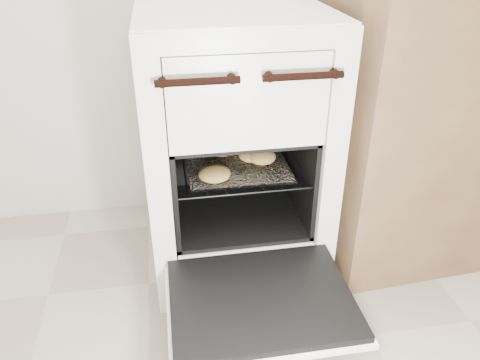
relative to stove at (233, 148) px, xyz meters
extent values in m
cube|color=white|center=(0.00, 0.01, 0.01)|extent=(0.57, 0.61, 0.88)
cylinder|color=black|center=(-0.13, -0.31, 0.33)|extent=(0.21, 0.02, 0.02)
cylinder|color=black|center=(0.13, -0.31, 0.33)|extent=(0.21, 0.02, 0.02)
cube|color=black|center=(0.00, -0.48, -0.23)|extent=(0.50, 0.38, 0.02)
cube|color=white|center=(0.00, -0.48, -0.25)|extent=(0.51, 0.40, 0.02)
cylinder|color=black|center=(-0.20, -0.06, -0.03)|extent=(0.01, 0.40, 0.01)
cylinder|color=black|center=(0.20, -0.06, -0.03)|extent=(0.01, 0.40, 0.01)
cylinder|color=black|center=(0.00, -0.25, -0.03)|extent=(0.41, 0.01, 0.01)
cylinder|color=black|center=(0.00, 0.13, -0.03)|extent=(0.41, 0.01, 0.01)
cylinder|color=black|center=(-0.17, -0.06, -0.03)|extent=(0.01, 0.38, 0.01)
cylinder|color=black|center=(-0.11, -0.06, -0.03)|extent=(0.01, 0.38, 0.01)
cylinder|color=black|center=(-0.06, -0.06, -0.03)|extent=(0.01, 0.38, 0.01)
cylinder|color=black|center=(0.00, -0.06, -0.03)|extent=(0.01, 0.38, 0.01)
cylinder|color=black|center=(0.06, -0.06, -0.03)|extent=(0.01, 0.38, 0.01)
cylinder|color=black|center=(0.11, -0.06, -0.03)|extent=(0.01, 0.38, 0.01)
cylinder|color=black|center=(0.17, -0.06, -0.03)|extent=(0.01, 0.38, 0.01)
cube|color=silver|center=(0.00, -0.08, -0.02)|extent=(0.32, 0.29, 0.01)
ellipsoid|color=#B59148|center=(-0.04, 0.00, 0.00)|extent=(0.13, 0.13, 0.04)
ellipsoid|color=#B59148|center=(0.05, -0.06, 0.00)|extent=(0.13, 0.13, 0.04)
ellipsoid|color=#B59148|center=(-0.08, -0.17, 0.00)|extent=(0.13, 0.13, 0.04)
ellipsoid|color=#B59148|center=(0.08, -0.08, 0.00)|extent=(0.10, 0.10, 0.04)
cube|color=brown|center=(0.80, 0.04, 0.05)|extent=(1.00, 0.70, 0.96)
camera|label=1|loc=(-0.22, -1.42, 0.68)|focal=35.00mm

